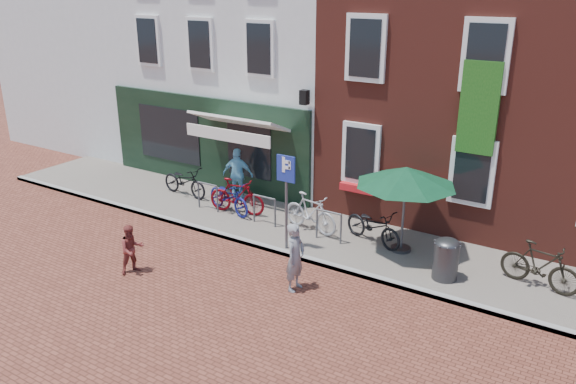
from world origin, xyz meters
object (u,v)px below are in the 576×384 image
Objects in this scene: bicycle_3 at (310,213)px; bicycle_4 at (373,226)px; boy at (132,249)px; bicycle_0 at (185,181)px; parking_sign at (286,186)px; parasol at (406,173)px; litter_bin at (446,257)px; cafe_person at (238,175)px; bicycle_1 at (237,196)px; bicycle_2 at (229,197)px; bicycle_5 at (540,266)px; woman at (295,257)px.

bicycle_3 is 0.97× the size of bicycle_4.
bicycle_0 is at bearing 50.61° from boy.
parking_sign is 2.88m from parasol.
litter_bin is 7.05m from cafe_person.
bicycle_1 is 0.97× the size of bicycle_2.
parking_sign is 1.48× the size of cafe_person.
parasol is at bearing -97.43° from bicycle_1.
bicycle_3 reaches higher than bicycle_4.
bicycle_0 is at bearing 72.15° from bicycle_1.
bicycle_4 is at bearing 98.27° from bicycle_5.
litter_bin is at bearing -90.03° from bicycle_3.
woman reaches higher than bicycle_1.
cafe_person is (-5.52, 0.63, -1.21)m from parasol.
litter_bin is 0.63× the size of cafe_person.
bicycle_0 is at bearing 96.77° from bicycle_3.
woman reaches higher than boy.
boy is 5.95m from bicycle_4.
parking_sign reaches higher than cafe_person.
bicycle_1 is 8.14m from bicycle_5.
bicycle_2 is 1.03× the size of bicycle_3.
bicycle_5 reaches higher than bicycle_4.
bicycle_2 is (-3.86, 2.62, -0.21)m from woman.
parasol reaches higher than bicycle_0.
bicycle_3 is (-0.04, 1.27, -1.15)m from parking_sign.
boy reaches higher than bicycle_1.
parking_sign reaches higher than boy.
parking_sign is 5.95m from bicycle_5.
bicycle_3 is (2.40, 0.07, 0.00)m from bicycle_1.
bicycle_0 is (-5.87, 2.97, -0.21)m from woman.
bicycle_1 is at bearing 174.51° from litter_bin.
cafe_person reaches higher than bicycle_5.
parasol is 6.67m from boy.
bicycle_0 is at bearing 99.39° from bicycle_5.
bicycle_2 is at bearing -95.04° from bicycle_0.
bicycle_1 is at bearing 52.24° from woman.
parking_sign is at bearing -126.29° from bicycle_1.
woman reaches higher than bicycle_2.
bicycle_1 and bicycle_3 have the same top height.
boy is at bearing 80.77° from cafe_person.
woman is 2.97m from bicycle_4.
bicycle_0 is at bearing 173.90° from litter_bin.
parking_sign is 3.90m from boy.
woman is 0.88× the size of bicycle_0.
parking_sign is at bearing 37.21° from woman.
boy is at bearing -131.04° from parking_sign.
bicycle_1 is (-0.00, 4.01, 0.03)m from boy.
parking_sign is at bearing -149.92° from parasol.
litter_bin is 6.32m from bicycle_1.
bicycle_1 is at bearing 101.31° from bicycle_3.
cafe_person reaches higher than bicycle_2.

